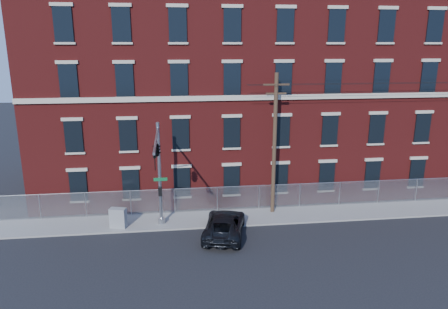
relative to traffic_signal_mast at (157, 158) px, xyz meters
name	(u,v)px	position (x,y,z in m)	size (l,w,h in m)	color
ground	(261,251)	(6.00, -2.18, -5.39)	(140.00, 140.00, 0.00)	black
sidewalk	(405,209)	(18.00, 2.82, -5.33)	(65.00, 3.00, 0.12)	gray
mill_building	(362,88)	(18.00, 11.75, 2.76)	(55.30, 14.32, 16.30)	maroon
chain_link_fence	(398,190)	(18.00, 4.12, -4.33)	(59.06, 0.06, 1.85)	#A5A8AD
traffic_signal_mast	(157,158)	(0.00, 0.00, 0.00)	(0.90, 6.75, 7.00)	#9EA0A5
utility_pole_near	(275,142)	(8.00, 3.42, -0.05)	(1.80, 0.28, 10.00)	#453322
pickup_truck	(224,225)	(4.07, 0.24, -4.66)	(2.40, 5.21, 1.45)	black
utility_cabinet	(118,218)	(-2.83, 2.02, -4.60)	(1.07, 0.54, 1.34)	gray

